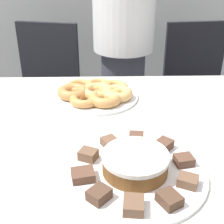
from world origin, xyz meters
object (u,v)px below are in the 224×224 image
(plate_donuts, at_px, (97,96))
(office_chair_left, at_px, (44,101))
(office_chair_right, at_px, (197,99))
(plate_cake, at_px, (135,172))
(frosted_cake, at_px, (135,163))
(person_standing, at_px, (124,36))

(plate_donuts, bearing_deg, office_chair_left, 117.86)
(office_chair_right, distance_m, plate_cake, 1.32)
(office_chair_right, xyz_separation_m, frosted_cake, (-0.52, -1.16, 0.37))
(plate_cake, xyz_separation_m, plate_donuts, (-0.11, 0.48, 0.00))
(office_chair_left, bearing_deg, frosted_cake, -55.62)
(person_standing, relative_size, office_chair_right, 1.87)
(plate_cake, relative_size, frosted_cake, 2.17)
(office_chair_left, xyz_separation_m, frosted_cake, (0.47, -1.16, 0.37))
(frosted_cake, bearing_deg, plate_cake, 63.43)
(office_chair_right, bearing_deg, person_standing, -165.50)
(person_standing, height_order, office_chair_left, person_standing)
(plate_donuts, bearing_deg, plate_cake, -77.25)
(plate_donuts, xyz_separation_m, frosted_cake, (0.11, -0.48, 0.03))
(office_chair_left, xyz_separation_m, office_chair_right, (0.99, 0.00, 0.00))
(plate_cake, bearing_deg, office_chair_left, 111.95)
(person_standing, bearing_deg, plate_donuts, -105.14)
(person_standing, bearing_deg, plate_cake, -91.46)
(office_chair_right, xyz_separation_m, plate_cake, (-0.52, -1.16, 0.34))
(person_standing, xyz_separation_m, office_chair_right, (0.50, 0.18, -0.46))
(office_chair_right, relative_size, plate_donuts, 2.70)
(person_standing, distance_m, office_chair_left, 0.70)
(person_standing, bearing_deg, office_chair_right, 20.15)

